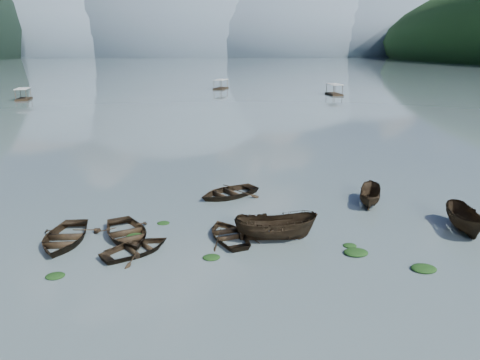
{
  "coord_description": "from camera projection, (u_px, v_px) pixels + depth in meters",
  "views": [
    {
      "loc": [
        -2.64,
        -17.21,
        10.93
      ],
      "look_at": [
        0.0,
        12.0,
        2.0
      ],
      "focal_mm": 32.0,
      "sensor_mm": 36.0,
      "label": 1
    }
  ],
  "objects": [
    {
      "name": "ground_plane",
      "position": [
        263.0,
        296.0,
        19.81
      ],
      "size": [
        2400.0,
        2400.0,
        0.0
      ],
      "primitive_type": "plane",
      "color": "#4B5B5E"
    },
    {
      "name": "haze_mtn_a",
      "position": [
        71.0,
        56.0,
        854.85
      ],
      "size": [
        520.0,
        520.0,
        280.0
      ],
      "primitive_type": "ellipsoid",
      "color": "#475666",
      "rests_on": "ground"
    },
    {
      "name": "haze_mtn_b",
      "position": [
        172.0,
        56.0,
        872.09
      ],
      "size": [
        520.0,
        520.0,
        340.0
      ],
      "primitive_type": "ellipsoid",
      "color": "#475666",
      "rests_on": "ground"
    },
    {
      "name": "haze_mtn_c",
      "position": [
        269.0,
        56.0,
        889.33
      ],
      "size": [
        520.0,
        520.0,
        260.0
      ],
      "primitive_type": "ellipsoid",
      "color": "#475666",
      "rests_on": "ground"
    },
    {
      "name": "haze_mtn_d",
      "position": [
        353.0,
        55.0,
        904.85
      ],
      "size": [
        520.0,
        520.0,
        220.0
      ],
      "primitive_type": "ellipsoid",
      "color": "#475666",
      "rests_on": "ground"
    },
    {
      "name": "rowboat_0",
      "position": [
        65.0,
        242.0,
        25.39
      ],
      "size": [
        3.7,
        5.09,
        1.03
      ],
      "primitive_type": "imported",
      "rotation": [
        0.0,
        0.0,
        -0.03
      ],
      "color": "black",
      "rests_on": "ground"
    },
    {
      "name": "rowboat_1",
      "position": [
        137.0,
        252.0,
        24.1
      ],
      "size": [
        4.92,
        4.65,
        0.83
      ],
      "primitive_type": "imported",
      "rotation": [
        0.0,
        0.0,
        2.19
      ],
      "color": "black",
      "rests_on": "ground"
    },
    {
      "name": "rowboat_2",
      "position": [
        275.0,
        240.0,
        25.73
      ],
      "size": [
        5.06,
        2.18,
        1.91
      ],
      "primitive_type": "imported",
      "rotation": [
        0.0,
        0.0,
        1.51
      ],
      "color": "black",
      "rests_on": "ground"
    },
    {
      "name": "rowboat_3",
      "position": [
        229.0,
        238.0,
        25.96
      ],
      "size": [
        4.05,
        4.86,
        0.87
      ],
      "primitive_type": "imported",
      "rotation": [
        0.0,
        0.0,
        3.43
      ],
      "color": "black",
      "rests_on": "ground"
    },
    {
      "name": "rowboat_5",
      "position": [
        464.0,
        231.0,
        27.01
      ],
      "size": [
        2.57,
        4.77,
        1.75
      ],
      "primitive_type": "imported",
      "rotation": [
        0.0,
        0.0,
        -0.2
      ],
      "color": "black",
      "rests_on": "ground"
    },
    {
      "name": "rowboat_6",
      "position": [
        127.0,
        237.0,
        26.02
      ],
      "size": [
        5.09,
        5.85,
        1.01
      ],
      "primitive_type": "imported",
      "rotation": [
        0.0,
        0.0,
        0.39
      ],
      "color": "black",
      "rests_on": "ground"
    },
    {
      "name": "rowboat_7",
      "position": [
        228.0,
        196.0,
        33.37
      ],
      "size": [
        6.05,
        5.56,
        1.02
      ],
      "primitive_type": "imported",
      "rotation": [
        0.0,
        0.0,
        5.25
      ],
      "color": "black",
      "rests_on": "ground"
    },
    {
      "name": "rowboat_8",
      "position": [
        369.0,
        204.0,
        31.73
      ],
      "size": [
        2.94,
        4.19,
        1.52
      ],
      "primitive_type": "imported",
      "rotation": [
        0.0,
        0.0,
        2.73
      ],
      "color": "black",
      "rests_on": "ground"
    },
    {
      "name": "weed_clump_0",
      "position": [
        55.0,
        277.0,
        21.51
      ],
      "size": [
        0.97,
        0.79,
        0.21
      ],
      "primitive_type": "ellipsoid",
      "color": "black",
      "rests_on": "ground"
    },
    {
      "name": "weed_clump_1",
      "position": [
        211.0,
        258.0,
        23.44
      ],
      "size": [
        0.97,
        0.78,
        0.21
      ],
      "primitive_type": "ellipsoid",
      "color": "black",
      "rests_on": "ground"
    },
    {
      "name": "weed_clump_2",
      "position": [
        356.0,
        254.0,
        23.94
      ],
      "size": [
        1.37,
        1.09,
        0.3
      ],
      "primitive_type": "ellipsoid",
      "color": "black",
      "rests_on": "ground"
    },
    {
      "name": "weed_clump_3",
      "position": [
        350.0,
        246.0,
        24.88
      ],
      "size": [
        0.8,
        0.68,
        0.18
      ],
      "primitive_type": "ellipsoid",
      "color": "black",
      "rests_on": "ground"
    },
    {
      "name": "weed_clump_4",
      "position": [
        424.0,
        270.0,
        22.19
      ],
      "size": [
        1.33,
        1.05,
        0.27
      ],
      "primitive_type": "ellipsoid",
      "color": "black",
      "rests_on": "ground"
    },
    {
      "name": "weed_clump_5",
      "position": [
        135.0,
        237.0,
        26.07
      ],
      "size": [
        1.09,
        0.88,
        0.23
      ],
      "primitive_type": "ellipsoid",
      "color": "black",
      "rests_on": "ground"
    },
    {
      "name": "weed_clump_6",
      "position": [
        163.0,
        223.0,
        28.12
      ],
      "size": [
        0.83,
        0.7,
        0.17
      ],
      "primitive_type": "ellipsoid",
      "color": "black",
      "rests_on": "ground"
    },
    {
      "name": "weed_clump_7",
      "position": [
        277.0,
        221.0,
        28.45
      ],
      "size": [
        1.15,
        0.92,
        0.25
      ],
      "primitive_type": "ellipsoid",
      "color": "black",
      "rests_on": "ground"
    },
    {
      "name": "pontoon_left",
      "position": [
        24.0,
        100.0,
        97.86
      ],
      "size": [
        3.84,
        6.88,
        2.49
      ],
      "primitive_type": null,
      "rotation": [
        0.0,
        0.0,
        0.18
      ],
      "color": "black",
      "rests_on": "ground"
    },
    {
      "name": "pontoon_centre",
      "position": [
        221.0,
        89.0,
        125.12
      ],
      "size": [
        4.97,
        7.34,
        2.6
      ],
      "primitive_type": null,
      "rotation": [
        0.0,
        0.0,
        -0.35
      ],
      "color": "black",
      "rests_on": "ground"
    },
    {
      "name": "pontoon_right",
      "position": [
        334.0,
        95.0,
        108.84
      ],
      "size": [
        2.89,
        6.8,
        2.6
      ],
      "primitive_type": null,
      "rotation": [
        0.0,
        0.0,
        0.01
      ],
      "color": "black",
      "rests_on": "ground"
    }
  ]
}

